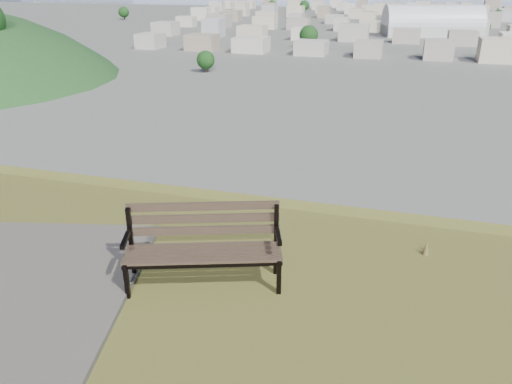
% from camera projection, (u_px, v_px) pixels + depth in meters
% --- Properties ---
extents(park_bench, '(1.75, 1.06, 0.88)m').
position_uv_depth(park_bench, '(203.00, 242.00, 5.41)').
color(park_bench, '#403024').
rests_on(park_bench, hilltop_mesa).
extents(gravel_patch, '(3.16, 3.92, 0.07)m').
position_uv_depth(gravel_patch, '(8.00, 302.00, 5.19)').
color(gravel_patch, '#5B584F').
rests_on(gravel_patch, hilltop_mesa).
extents(arena, '(52.47, 32.43, 20.61)m').
position_uv_depth(arena, '(431.00, 26.00, 260.24)').
color(arena, '#BABAB5').
rests_on(arena, ground).
extents(city_blocks, '(395.00, 361.00, 7.00)m').
position_uv_depth(city_blocks, '(409.00, 15.00, 359.92)').
color(city_blocks, beige).
rests_on(city_blocks, ground).
extents(city_trees, '(406.52, 387.20, 9.98)m').
position_uv_depth(city_trees, '(362.00, 20.00, 299.80)').
color(city_trees, '#2F2317').
rests_on(city_trees, ground).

